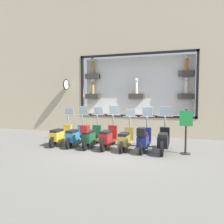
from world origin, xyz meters
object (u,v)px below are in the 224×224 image
object	(u,v)px
scooter_yellow_6	(60,135)
scooter_navy_1	(144,139)
scooter_black_0	(163,140)
scooter_teal_5	(75,136)
scooter_red_3	(108,137)
scooter_olive_2	(125,139)
scooter_green_4	(91,136)
shop_sign_post	(186,130)

from	to	relation	value
scooter_yellow_6	scooter_navy_1	bearing A→B (deg)	-90.91
scooter_yellow_6	scooter_black_0	bearing A→B (deg)	-89.83
scooter_teal_5	scooter_black_0	bearing A→B (deg)	-89.87
scooter_navy_1	scooter_yellow_6	world-z (taller)	scooter_navy_1
scooter_black_0	scooter_teal_5	size ratio (longest dim) A/B	1.01
scooter_navy_1	scooter_red_3	distance (m)	1.44
scooter_yellow_6	scooter_olive_2	bearing A→B (deg)	-89.99
scooter_green_4	scooter_teal_5	bearing A→B (deg)	85.28
scooter_teal_5	scooter_yellow_6	bearing A→B (deg)	90.33
scooter_black_0	scooter_green_4	xyz separation A→B (m)	(-0.07, 2.88, 0.02)
scooter_teal_5	scooter_yellow_6	distance (m)	0.72
scooter_black_0	scooter_green_4	distance (m)	2.88
scooter_green_4	shop_sign_post	world-z (taller)	shop_sign_post
scooter_yellow_6	scooter_red_3	bearing A→B (deg)	-89.69
scooter_red_3	scooter_yellow_6	distance (m)	2.16
scooter_black_0	scooter_yellow_6	xyz separation A→B (m)	(-0.01, 4.32, -0.04)
scooter_navy_1	scooter_yellow_6	bearing A→B (deg)	89.09
scooter_navy_1	scooter_black_0	bearing A→B (deg)	-84.45
scooter_yellow_6	scooter_teal_5	bearing A→B (deg)	-89.67
scooter_navy_1	scooter_teal_5	distance (m)	2.88
scooter_teal_5	scooter_navy_1	bearing A→B (deg)	-91.22
scooter_green_4	scooter_yellow_6	xyz separation A→B (m)	(0.06, 1.44, -0.06)
scooter_green_4	shop_sign_post	distance (m)	3.68
scooter_black_0	scooter_teal_5	world-z (taller)	scooter_black_0
scooter_black_0	scooter_red_3	size ratio (longest dim) A/B	1.00
scooter_navy_1	scooter_green_4	size ratio (longest dim) A/B	1.00
scooter_black_0	scooter_teal_5	xyz separation A→B (m)	(-0.01, 3.60, -0.03)
scooter_red_3	scooter_black_0	bearing A→B (deg)	-89.97
scooter_navy_1	scooter_teal_5	world-z (taller)	scooter_teal_5
scooter_red_3	scooter_teal_5	bearing A→B (deg)	90.29
scooter_teal_5	shop_sign_post	xyz separation A→B (m)	(0.03, -4.37, 0.45)
scooter_yellow_6	shop_sign_post	distance (m)	5.11
scooter_black_0	scooter_olive_2	bearing A→B (deg)	90.49
scooter_olive_2	scooter_teal_5	bearing A→B (deg)	89.90
scooter_black_0	shop_sign_post	world-z (taller)	scooter_black_0
scooter_teal_5	scooter_yellow_6	world-z (taller)	scooter_teal_5
scooter_black_0	scooter_green_4	world-z (taller)	scooter_black_0
shop_sign_post	scooter_teal_5	bearing A→B (deg)	90.41
scooter_black_0	scooter_navy_1	bearing A→B (deg)	95.55
scooter_red_3	scooter_yellow_6	world-z (taller)	scooter_red_3
scooter_black_0	scooter_red_3	distance (m)	2.16
shop_sign_post	scooter_red_3	bearing A→B (deg)	90.47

